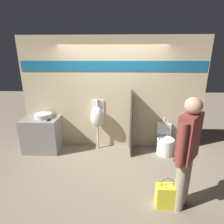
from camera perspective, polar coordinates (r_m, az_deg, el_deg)
name	(u,v)px	position (r m, az deg, el deg)	size (l,w,h in m)	color
ground_plane	(112,157)	(4.21, -0.09, -14.49)	(16.00, 16.00, 0.00)	gray
display_wall	(113,94)	(4.26, 0.21, 5.74)	(4.38, 0.07, 2.70)	beige
sink_counter	(42,135)	(4.64, -21.79, -6.85)	(0.85, 0.58, 0.83)	gray
sink_basin	(43,116)	(4.50, -21.58, -1.11)	(0.40, 0.40, 0.25)	silver
cell_phone	(49,120)	(4.29, -19.89, -2.51)	(0.07, 0.14, 0.01)	black
divider_near_counter	(131,123)	(4.14, 6.32, -3.61)	(0.03, 0.56, 1.49)	#28231E
urinal_near_counter	(97,117)	(4.27, -4.82, -1.63)	(0.32, 0.28, 1.26)	silver
toilet	(165,142)	(4.44, 16.90, -9.49)	(0.41, 0.57, 0.83)	silver
person_in_vest	(187,151)	(2.75, 23.27, -11.57)	(0.43, 0.49, 1.74)	gray
shopping_bag	(166,196)	(3.09, 17.22, -24.64)	(0.31, 0.17, 0.51)	yellow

